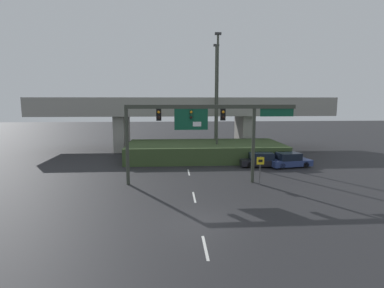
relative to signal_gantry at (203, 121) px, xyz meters
The scene contains 10 objects.
ground_plane 9.60m from the signal_gantry, 97.00° to the right, with size 160.00×160.00×0.00m, color #262628.
lane_markings 6.49m from the signal_gantry, 104.57° to the left, with size 0.14×31.94×0.01m.
signal_gantry is the anchor object (origin of this frame).
speed_limit_sign 5.90m from the signal_gantry, 10.79° to the right, with size 0.60×0.11×2.37m.
highway_light_pole_near 13.81m from the signal_gantry, 77.74° to the left, with size 0.70×0.36×13.58m.
highway_light_pole_far 10.01m from the signal_gantry, 75.02° to the left, with size 0.70×0.36×14.10m.
overpass_bridge 17.61m from the signal_gantry, 93.20° to the left, with size 40.12×7.17×7.19m.
grass_embankment 11.30m from the signal_gantry, 83.13° to the left, with size 17.94×7.84×1.86m.
parked_sedan_near_right 10.09m from the signal_gantry, 41.22° to the left, with size 4.76×2.15×1.46m.
parked_sedan_mid_right 11.89m from the signal_gantry, 30.07° to the left, with size 4.53×2.56×1.49m.
Camera 1 is at (-1.46, -16.10, 6.87)m, focal length 28.00 mm.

